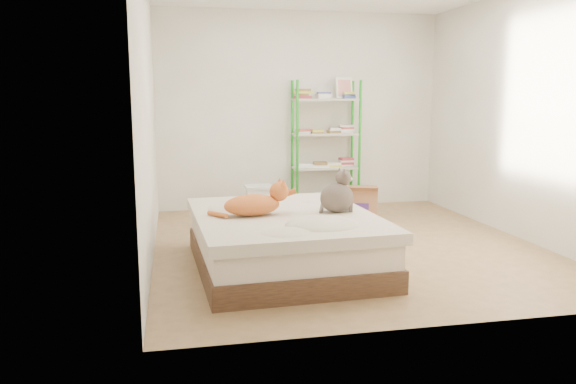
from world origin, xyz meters
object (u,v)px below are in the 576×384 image
object	(u,v)px
bed	(284,240)
shelf_unit	(326,143)
orange_cat	(252,202)
white_bin	(259,200)
grey_cat	(337,191)
cardboard_box	(356,202)

from	to	relation	value
bed	shelf_unit	bearing A→B (deg)	64.18
bed	orange_cat	world-z (taller)	orange_cat
shelf_unit	white_bin	size ratio (longest dim) A/B	4.49
shelf_unit	grey_cat	bearing A→B (deg)	-103.25
bed	orange_cat	bearing A→B (deg)	-175.29
grey_cat	orange_cat	bearing A→B (deg)	77.53
orange_cat	grey_cat	xyz separation A→B (m)	(0.75, -0.00, 0.07)
bed	orange_cat	distance (m)	0.46
bed	white_bin	xyz separation A→B (m)	(0.11, 2.19, -0.05)
shelf_unit	bed	bearing A→B (deg)	-113.07
bed	orange_cat	size ratio (longest dim) A/B	3.41
shelf_unit	white_bin	xyz separation A→B (m)	(-0.96, -0.31, -0.68)
shelf_unit	cardboard_box	xyz separation A→B (m)	(0.22, -0.63, -0.69)
cardboard_box	orange_cat	bearing A→B (deg)	-110.26
bed	cardboard_box	bearing A→B (deg)	52.73
orange_cat	cardboard_box	bearing A→B (deg)	42.53
orange_cat	shelf_unit	xyz separation A→B (m)	(1.35, 2.54, 0.28)
white_bin	bed	bearing A→B (deg)	-92.87
shelf_unit	cardboard_box	world-z (taller)	shelf_unit
grey_cat	shelf_unit	world-z (taller)	shelf_unit
bed	grey_cat	xyz separation A→B (m)	(0.47, -0.04, 0.43)
white_bin	grey_cat	bearing A→B (deg)	-80.90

